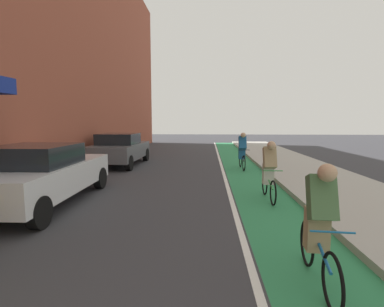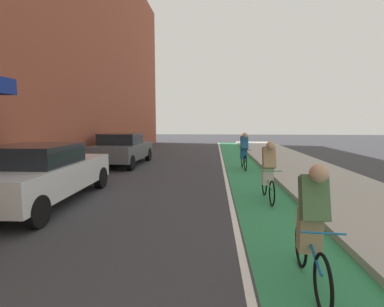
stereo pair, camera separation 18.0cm
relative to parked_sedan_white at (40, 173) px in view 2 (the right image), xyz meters
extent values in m
plane|color=#38383D|center=(2.76, 2.63, -0.79)|extent=(73.08, 73.08, 0.00)
cube|color=#2D8451|center=(5.77, 4.63, -0.79)|extent=(1.60, 33.22, 0.00)
cube|color=white|center=(4.87, 4.63, -0.79)|extent=(0.12, 33.22, 0.00)
cube|color=#A8A59E|center=(8.22, 4.63, -0.72)|extent=(3.29, 33.22, 0.14)
cube|color=#9E4C38|center=(-2.85, 4.63, 5.37)|extent=(3.00, 33.22, 12.31)
cube|color=silver|center=(0.00, 0.05, -0.11)|extent=(2.07, 4.57, 0.70)
cube|color=black|center=(0.00, -0.18, 0.47)|extent=(1.76, 1.94, 0.55)
cylinder|color=black|center=(-0.94, 1.73, -0.46)|extent=(0.24, 0.67, 0.66)
cylinder|color=black|center=(0.84, 1.78, -0.46)|extent=(0.24, 0.67, 0.66)
cylinder|color=black|center=(0.94, -1.63, -0.46)|extent=(0.24, 0.67, 0.66)
cube|color=#595B60|center=(0.00, 6.60, -0.11)|extent=(1.98, 4.24, 0.70)
cube|color=black|center=(0.00, 6.39, 0.47)|extent=(1.72, 1.79, 0.55)
cylinder|color=black|center=(-0.87, 8.17, -0.46)|extent=(0.23, 0.66, 0.66)
cylinder|color=black|center=(0.90, 8.14, -0.46)|extent=(0.23, 0.66, 0.66)
cylinder|color=black|center=(-0.90, 5.05, -0.46)|extent=(0.23, 0.66, 0.66)
cylinder|color=black|center=(0.86, 5.03, -0.46)|extent=(0.23, 0.66, 0.66)
torus|color=black|center=(5.62, -3.81, -0.45)|extent=(0.09, 0.67, 0.67)
torus|color=black|center=(5.70, -2.76, -0.45)|extent=(0.09, 0.67, 0.67)
cylinder|color=#1966A5|center=(5.66, -3.28, -0.23)|extent=(0.11, 0.96, 0.33)
cylinder|color=#1966A5|center=(5.67, -3.10, -0.15)|extent=(0.04, 0.12, 0.55)
cylinder|color=#1966A5|center=(5.63, -3.73, 0.10)|extent=(0.48, 0.06, 0.02)
cube|color=tan|center=(5.67, -3.18, -0.08)|extent=(0.30, 0.26, 0.56)
cube|color=#4C7247|center=(5.66, -3.31, 0.38)|extent=(0.35, 0.42, 0.60)
sphere|color=tan|center=(5.65, -3.46, 0.72)|extent=(0.22, 0.22, 0.22)
torus|color=black|center=(5.87, 0.23, -0.47)|extent=(0.04, 0.64, 0.64)
torus|color=black|center=(5.87, 1.28, -0.47)|extent=(0.04, 0.64, 0.64)
cylinder|color=#338C3F|center=(5.87, 0.76, -0.25)|extent=(0.04, 0.96, 0.33)
cylinder|color=#338C3F|center=(5.87, 0.94, -0.17)|extent=(0.04, 0.12, 0.55)
cylinder|color=#338C3F|center=(5.87, 0.31, 0.08)|extent=(0.48, 0.03, 0.02)
cube|color=beige|center=(5.87, 0.86, -0.10)|extent=(0.28, 0.24, 0.56)
cube|color=tan|center=(5.87, 0.74, 0.36)|extent=(0.32, 0.40, 0.60)
sphere|color=tan|center=(5.87, 0.58, 0.70)|extent=(0.22, 0.22, 0.22)
cube|color=#4C7247|center=(5.87, 0.86, 0.38)|extent=(0.26, 0.27, 0.39)
torus|color=black|center=(5.76, 5.22, -0.45)|extent=(0.06, 0.68, 0.68)
torus|color=black|center=(5.73, 6.27, -0.45)|extent=(0.06, 0.68, 0.68)
cylinder|color=black|center=(5.74, 5.74, -0.23)|extent=(0.07, 0.96, 0.33)
cylinder|color=black|center=(5.74, 5.92, -0.15)|extent=(0.04, 0.12, 0.55)
cylinder|color=black|center=(5.76, 5.29, 0.10)|extent=(0.48, 0.04, 0.02)
cube|color=#1E598C|center=(5.74, 5.85, -0.08)|extent=(0.29, 0.25, 0.56)
cube|color=#1E598C|center=(5.75, 5.72, 0.38)|extent=(0.33, 0.41, 0.60)
sphere|color=tan|center=(5.75, 5.56, 0.72)|extent=(0.22, 0.22, 0.22)
camera|label=1|loc=(4.24, -6.86, 1.32)|focal=26.65mm
camera|label=2|loc=(4.42, -6.84, 1.32)|focal=26.65mm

